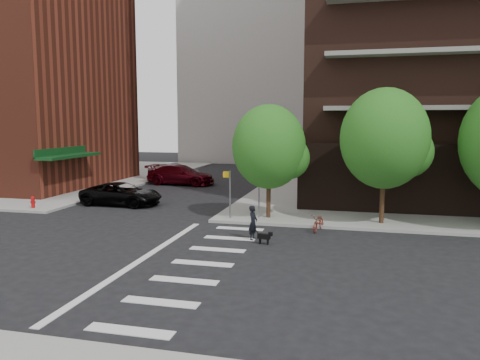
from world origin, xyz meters
name	(u,v)px	position (x,y,z in m)	size (l,w,h in m)	color
ground	(131,258)	(0.00, 0.00, 0.00)	(120.00, 120.00, 0.00)	black
sidewalk_nw	(17,175)	(-24.50, 23.50, 0.07)	(31.00, 33.00, 0.15)	gray
crosswalk	(183,262)	(2.21, 0.00, 0.01)	(3.85, 13.00, 0.01)	silver
tree_a	(269,147)	(4.00, 8.50, 4.04)	(4.00, 4.00, 5.90)	#301E11
tree_b	(384,139)	(10.00, 8.50, 4.54)	(4.50, 4.50, 6.65)	#301E11
pedestrian_signal	(236,187)	(2.32, 7.92, 1.85)	(2.18, 0.67, 2.60)	slate
fire_hydrant	(33,201)	(-10.50, 7.80, 0.55)	(0.24, 0.24, 0.73)	#A50C0C
parked_car_black	(122,194)	(-6.11, 10.77, 0.73)	(5.26, 2.42, 1.46)	black
parked_car_maroon	(181,175)	(-5.93, 20.96, 0.85)	(5.89, 2.39, 1.71)	#44050D
parked_car_silver	(174,171)	(-7.94, 24.36, 0.76)	(4.62, 1.61, 1.52)	#9C9EA4
scooter	(319,222)	(6.90, 6.50, 0.43)	(0.57, 1.63, 0.86)	maroon
dog_walker	(253,223)	(4.11, 4.02, 0.80)	(0.38, 0.58, 1.59)	black
dog	(265,236)	(4.78, 3.34, 0.36)	(0.69, 0.27, 0.58)	black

